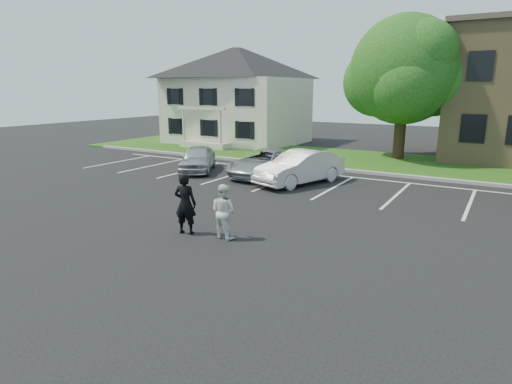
{
  "coord_description": "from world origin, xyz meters",
  "views": [
    {
      "loc": [
        6.6,
        -10.17,
        4.39
      ],
      "look_at": [
        0.0,
        1.0,
        1.25
      ],
      "focal_mm": 30.0,
      "sensor_mm": 36.0,
      "label": 1
    }
  ],
  "objects_px": {
    "car_silver_west": "(198,159)",
    "car_white_sedan": "(300,167)",
    "man_black_suit": "(185,204)",
    "man_white_shirt": "(224,211)",
    "tree": "(406,73)",
    "house": "(237,96)",
    "car_silver_minivan": "(265,163)"
  },
  "relations": [
    {
      "from": "house",
      "to": "car_silver_west",
      "type": "height_order",
      "value": "house"
    },
    {
      "from": "tree",
      "to": "car_white_sedan",
      "type": "bearing_deg",
      "value": -103.89
    },
    {
      "from": "tree",
      "to": "man_black_suit",
      "type": "distance_m",
      "value": 18.95
    },
    {
      "from": "house",
      "to": "man_black_suit",
      "type": "bearing_deg",
      "value": -60.98
    },
    {
      "from": "tree",
      "to": "car_silver_west",
      "type": "height_order",
      "value": "tree"
    },
    {
      "from": "car_silver_west",
      "to": "car_white_sedan",
      "type": "bearing_deg",
      "value": -29.15
    },
    {
      "from": "car_silver_minivan",
      "to": "man_white_shirt",
      "type": "bearing_deg",
      "value": -66.19
    },
    {
      "from": "tree",
      "to": "house",
      "type": "bearing_deg",
      "value": 171.4
    },
    {
      "from": "man_black_suit",
      "to": "car_silver_west",
      "type": "distance_m",
      "value": 10.41
    },
    {
      "from": "tree",
      "to": "man_white_shirt",
      "type": "bearing_deg",
      "value": -93.8
    },
    {
      "from": "house",
      "to": "tree",
      "type": "height_order",
      "value": "tree"
    },
    {
      "from": "car_silver_minivan",
      "to": "man_black_suit",
      "type": "bearing_deg",
      "value": -73.79
    },
    {
      "from": "man_white_shirt",
      "to": "car_silver_minivan",
      "type": "relative_size",
      "value": 0.34
    },
    {
      "from": "man_black_suit",
      "to": "car_silver_minivan",
      "type": "height_order",
      "value": "man_black_suit"
    },
    {
      "from": "car_white_sedan",
      "to": "man_black_suit",
      "type": "bearing_deg",
      "value": -70.92
    },
    {
      "from": "tree",
      "to": "man_white_shirt",
      "type": "relative_size",
      "value": 5.31
    },
    {
      "from": "car_silver_minivan",
      "to": "car_white_sedan",
      "type": "bearing_deg",
      "value": -16.5
    },
    {
      "from": "house",
      "to": "car_white_sedan",
      "type": "xyz_separation_m",
      "value": [
        11.27,
        -11.98,
        -3.05
      ]
    },
    {
      "from": "man_white_shirt",
      "to": "car_silver_minivan",
      "type": "xyz_separation_m",
      "value": [
        -3.55,
        8.86,
        -0.15
      ]
    },
    {
      "from": "car_silver_west",
      "to": "car_white_sedan",
      "type": "xyz_separation_m",
      "value": [
        6.11,
        -0.04,
        0.08
      ]
    },
    {
      "from": "man_white_shirt",
      "to": "car_white_sedan",
      "type": "bearing_deg",
      "value": -74.52
    },
    {
      "from": "man_white_shirt",
      "to": "car_silver_minivan",
      "type": "bearing_deg",
      "value": -61.47
    },
    {
      "from": "car_white_sedan",
      "to": "car_silver_west",
      "type": "bearing_deg",
      "value": -161.43
    },
    {
      "from": "man_black_suit",
      "to": "car_silver_west",
      "type": "height_order",
      "value": "man_black_suit"
    },
    {
      "from": "man_black_suit",
      "to": "car_silver_minivan",
      "type": "relative_size",
      "value": 0.39
    },
    {
      "from": "man_white_shirt",
      "to": "car_silver_minivan",
      "type": "distance_m",
      "value": 9.55
    },
    {
      "from": "man_black_suit",
      "to": "car_white_sedan",
      "type": "xyz_separation_m",
      "value": [
        -0.02,
        8.37,
        -0.18
      ]
    },
    {
      "from": "man_black_suit",
      "to": "car_silver_minivan",
      "type": "bearing_deg",
      "value": -91.32
    },
    {
      "from": "man_black_suit",
      "to": "man_white_shirt",
      "type": "distance_m",
      "value": 1.27
    },
    {
      "from": "tree",
      "to": "car_silver_minivan",
      "type": "distance_m",
      "value": 11.31
    },
    {
      "from": "car_white_sedan",
      "to": "tree",
      "type": "bearing_deg",
      "value": 95.05
    },
    {
      "from": "car_silver_minivan",
      "to": "car_white_sedan",
      "type": "xyz_separation_m",
      "value": [
        2.3,
        -0.77,
        0.09
      ]
    }
  ]
}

